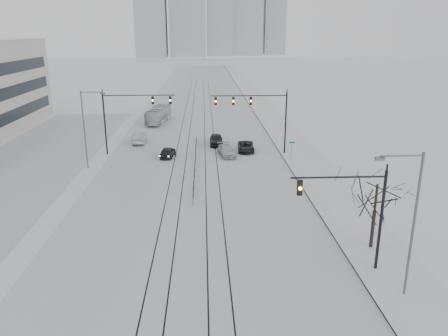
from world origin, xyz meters
TOP-DOWN VIEW (x-y plane):
  - ground at (0.00, 0.00)m, footprint 500.00×500.00m
  - road at (0.00, 60.00)m, footprint 22.00×260.00m
  - sidewalk_east at (13.50, 60.00)m, footprint 5.00×260.00m
  - curb at (11.05, 60.00)m, footprint 0.10×260.00m
  - parking_strip at (-20.00, 35.00)m, footprint 14.00×60.00m
  - tram_rails at (-0.00, 40.00)m, footprint 5.30×180.00m
  - skyline at (5.02, 273.63)m, footprint 96.00×48.00m
  - traffic_mast_near at (10.79, 6.00)m, footprint 6.10×0.37m
  - traffic_mast_ne at (8.15, 34.99)m, footprint 9.60×0.37m
  - traffic_mast_nw at (-8.52, 36.00)m, footprint 9.10×0.37m
  - street_light_east at (12.70, 3.00)m, footprint 2.73×0.25m
  - street_light_west at (-12.20, 30.00)m, footprint 2.73×0.25m
  - bare_tree at (13.20, 9.00)m, footprint 4.40×4.40m
  - median_fence at (0.00, 30.00)m, footprint 0.06×24.00m
  - street_sign at (11.80, 32.00)m, footprint 0.70×0.06m
  - sedan_sb_inner at (-3.54, 34.25)m, footprint 2.05×4.03m
  - sedan_sb_outer at (-8.17, 41.85)m, footprint 1.85×4.86m
  - sedan_nb_front at (6.62, 36.63)m, footprint 2.34×4.63m
  - sedan_nb_right at (3.96, 34.50)m, footprint 2.55×4.76m
  - sedan_nb_far at (2.78, 40.17)m, footprint 1.83×4.48m
  - box_truck at (-6.79, 56.42)m, footprint 3.79×10.03m

SIDE VIEW (x-z plane):
  - ground at x=0.00m, z-range 0.00..0.00m
  - road at x=0.00m, z-range 0.00..0.02m
  - parking_strip at x=-20.00m, z-range 0.00..0.03m
  - tram_rails at x=0.00m, z-range 0.02..0.03m
  - curb at x=11.05m, z-range 0.00..0.12m
  - sidewalk_east at x=13.50m, z-range 0.00..0.16m
  - median_fence at x=0.00m, z-range 0.03..1.03m
  - sedan_nb_front at x=6.62m, z-range 0.00..1.26m
  - sedan_nb_right at x=3.96m, z-range 0.00..1.31m
  - sedan_sb_inner at x=-3.54m, z-range 0.00..1.31m
  - sedan_nb_far at x=2.78m, z-range 0.00..1.52m
  - sedan_sb_outer at x=-8.17m, z-range 0.00..1.58m
  - box_truck at x=-6.79m, z-range 0.00..2.73m
  - street_sign at x=11.80m, z-range 0.41..2.81m
  - bare_tree at x=13.20m, z-range 1.44..7.54m
  - traffic_mast_near at x=10.79m, z-range 1.06..8.06m
  - street_light_east at x=12.70m, z-range 0.71..9.71m
  - street_light_west at x=-12.20m, z-range 0.71..9.71m
  - traffic_mast_nw at x=-8.52m, z-range 1.57..9.57m
  - traffic_mast_ne at x=8.15m, z-range 1.76..9.76m
  - skyline at x=5.02m, z-range -5.35..66.65m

